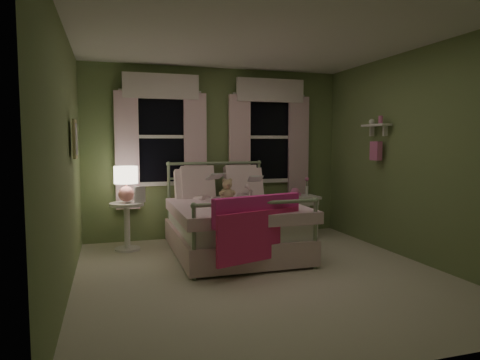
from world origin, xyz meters
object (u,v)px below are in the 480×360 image
object	(u,v)px
child_left	(205,179)
teddy_bear	(227,191)
nightstand_right	(301,202)
nightstand_left	(127,220)
table_lamp	(126,180)
bed	(232,224)
child_right	(243,177)

from	to	relation	value
child_left	teddy_bear	distance (m)	0.36
nightstand_right	nightstand_left	bearing A→B (deg)	179.83
nightstand_left	table_lamp	distance (m)	0.54
bed	nightstand_right	size ratio (longest dim) A/B	3.18
table_lamp	nightstand_right	xyz separation A→B (m)	(2.59, -0.01, -0.40)
child_left	table_lamp	size ratio (longest dim) A/B	1.59
teddy_bear	table_lamp	size ratio (longest dim) A/B	0.66
teddy_bear	nightstand_left	bearing A→B (deg)	168.31
bed	child_right	bearing A→B (deg)	56.40
child_left	teddy_bear	world-z (taller)	child_left
child_right	nightstand_right	distance (m)	1.06
nightstand_left	table_lamp	world-z (taller)	table_lamp
bed	table_lamp	distance (m)	1.55
child_left	table_lamp	bearing A→B (deg)	-24.36
bed	teddy_bear	size ratio (longest dim) A/B	6.44
child_right	table_lamp	world-z (taller)	child_right
table_lamp	child_right	bearing A→B (deg)	-4.18
bed	child_left	distance (m)	0.76
child_right	nightstand_right	bearing A→B (deg)	-149.25
nightstand_left	nightstand_right	distance (m)	2.59
child_left	table_lamp	distance (m)	1.06
bed	child_right	world-z (taller)	child_right
teddy_bear	child_right	bearing A→B (deg)	29.50
nightstand_right	table_lamp	bearing A→B (deg)	179.83
child_left	nightstand_right	distance (m)	1.58
nightstand_right	bed	bearing A→B (deg)	-156.94
child_left	child_right	xyz separation A→B (m)	(0.56, 0.00, 0.01)
child_right	nightstand_left	distance (m)	1.71
child_left	nightstand_right	world-z (taller)	child_left
bed	nightstand_left	distance (m)	1.44
child_left	nightstand_left	distance (m)	1.19
nightstand_right	teddy_bear	bearing A→B (deg)	-167.85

